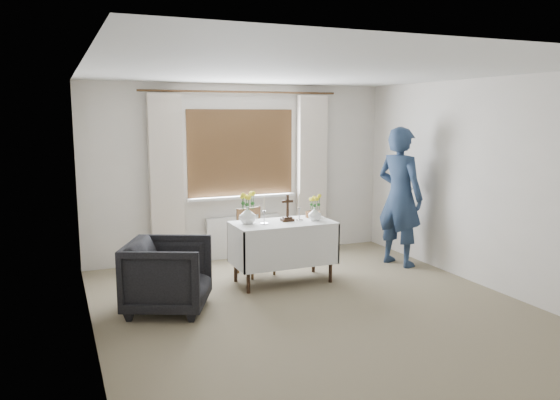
{
  "coord_description": "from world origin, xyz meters",
  "views": [
    {
      "loc": [
        -2.51,
        -5.0,
        2.08
      ],
      "look_at": [
        -0.07,
        0.85,
        1.07
      ],
      "focal_mm": 35.0,
      "sensor_mm": 36.0,
      "label": 1
    }
  ],
  "objects_px": {
    "altar_table": "(283,252)",
    "wooden_chair": "(256,242)",
    "flower_vase_left": "(248,215)",
    "person": "(400,197)",
    "flower_vase_right": "(315,214)",
    "wooden_cross": "(287,208)",
    "armchair": "(168,275)"
  },
  "relations": [
    {
      "from": "altar_table",
      "to": "wooden_chair",
      "type": "xyz_separation_m",
      "value": [
        -0.19,
        0.45,
        0.05
      ]
    },
    {
      "from": "flower_vase_left",
      "to": "person",
      "type": "bearing_deg",
      "value": 1.47
    },
    {
      "from": "flower_vase_left",
      "to": "flower_vase_right",
      "type": "bearing_deg",
      "value": -9.0
    },
    {
      "from": "flower_vase_left",
      "to": "wooden_chair",
      "type": "bearing_deg",
      "value": 57.32
    },
    {
      "from": "person",
      "to": "wooden_cross",
      "type": "xyz_separation_m",
      "value": [
        -1.72,
        -0.1,
        -0.03
      ]
    },
    {
      "from": "armchair",
      "to": "wooden_cross",
      "type": "xyz_separation_m",
      "value": [
        1.58,
        0.48,
        0.54
      ]
    },
    {
      "from": "altar_table",
      "to": "armchair",
      "type": "height_order",
      "value": "armchair"
    },
    {
      "from": "altar_table",
      "to": "flower_vase_left",
      "type": "height_order",
      "value": "flower_vase_left"
    },
    {
      "from": "wooden_chair",
      "to": "wooden_cross",
      "type": "bearing_deg",
      "value": -70.76
    },
    {
      "from": "wooden_chair",
      "to": "person",
      "type": "relative_size",
      "value": 0.45
    },
    {
      "from": "armchair",
      "to": "flower_vase_right",
      "type": "xyz_separation_m",
      "value": [
        1.91,
        0.39,
        0.46
      ]
    },
    {
      "from": "wooden_chair",
      "to": "altar_table",
      "type": "bearing_deg",
      "value": -80.73
    },
    {
      "from": "armchair",
      "to": "flower_vase_right",
      "type": "height_order",
      "value": "flower_vase_right"
    },
    {
      "from": "person",
      "to": "flower_vase_right",
      "type": "bearing_deg",
      "value": 78.25
    },
    {
      "from": "wooden_cross",
      "to": "flower_vase_right",
      "type": "distance_m",
      "value": 0.35
    },
    {
      "from": "wooden_chair",
      "to": "wooden_cross",
      "type": "height_order",
      "value": "wooden_cross"
    },
    {
      "from": "person",
      "to": "wooden_cross",
      "type": "distance_m",
      "value": 1.72
    },
    {
      "from": "person",
      "to": "flower_vase_right",
      "type": "height_order",
      "value": "person"
    },
    {
      "from": "altar_table",
      "to": "person",
      "type": "xyz_separation_m",
      "value": [
        1.8,
        0.13,
        0.57
      ]
    },
    {
      "from": "altar_table",
      "to": "flower_vase_right",
      "type": "distance_m",
      "value": 0.62
    },
    {
      "from": "wooden_chair",
      "to": "wooden_cross",
      "type": "relative_size",
      "value": 2.62
    },
    {
      "from": "wooden_cross",
      "to": "flower_vase_left",
      "type": "height_order",
      "value": "wooden_cross"
    },
    {
      "from": "altar_table",
      "to": "flower_vase_right",
      "type": "height_order",
      "value": "flower_vase_right"
    },
    {
      "from": "wooden_chair",
      "to": "flower_vase_left",
      "type": "distance_m",
      "value": 0.62
    },
    {
      "from": "altar_table",
      "to": "flower_vase_left",
      "type": "xyz_separation_m",
      "value": [
        -0.43,
        0.08,
        0.49
      ]
    },
    {
      "from": "flower_vase_right",
      "to": "altar_table",
      "type": "bearing_deg",
      "value": 172.21
    },
    {
      "from": "person",
      "to": "flower_vase_left",
      "type": "xyz_separation_m",
      "value": [
        -2.23,
        -0.06,
        -0.09
      ]
    },
    {
      "from": "armchair",
      "to": "flower_vase_left",
      "type": "height_order",
      "value": "flower_vase_left"
    },
    {
      "from": "wooden_chair",
      "to": "flower_vase_left",
      "type": "relative_size",
      "value": 4.1
    },
    {
      "from": "wooden_chair",
      "to": "flower_vase_right",
      "type": "distance_m",
      "value": 0.89
    },
    {
      "from": "altar_table",
      "to": "person",
      "type": "distance_m",
      "value": 1.89
    },
    {
      "from": "flower_vase_left",
      "to": "armchair",
      "type": "bearing_deg",
      "value": -154.25
    }
  ]
}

